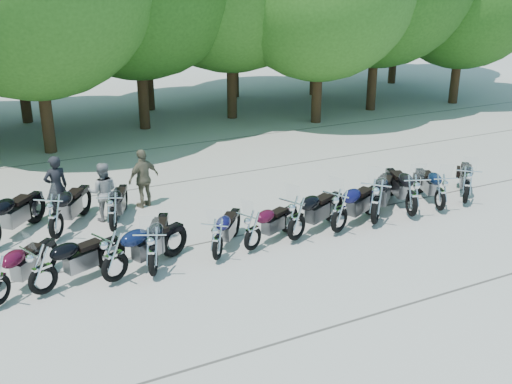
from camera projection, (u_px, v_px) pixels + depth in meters
name	position (u px, v px, depth m)	size (l,w,h in m)	color
ground	(284.00, 256.00, 14.02)	(90.00, 90.00, 0.00)	gray
motorcycle_1	(42.00, 269.00, 12.08)	(0.69, 2.26, 1.27)	black
motorcycle_2	(114.00, 256.00, 12.55)	(0.72, 2.37, 1.34)	#0B1433
motorcycle_3	(153.00, 250.00, 12.83)	(0.70, 2.31, 1.30)	black
motorcycle_4	(217.00, 238.00, 13.57)	(0.62, 2.04, 1.16)	#0E0D3C
motorcycle_5	(253.00, 230.00, 14.02)	(0.62, 2.05, 1.16)	#39071B
motorcycle_6	(297.00, 217.00, 14.49)	(0.72, 2.35, 1.33)	black
motorcycle_7	(340.00, 210.00, 14.93)	(0.72, 2.37, 1.34)	#0D0D39
motorcycle_8	(376.00, 201.00, 15.40)	(0.77, 2.53, 1.43)	black
motorcycle_9	(412.00, 194.00, 15.92)	(0.73, 2.40, 1.36)	black
motorcycle_10	(441.00, 191.00, 16.34)	(0.66, 2.16, 1.22)	#0B1933
motorcycle_11	(467.00, 184.00, 16.82)	(0.68, 2.24, 1.27)	black
motorcycle_13	(55.00, 215.00, 14.58)	(0.73, 2.39, 1.35)	black
motorcycle_14	(112.00, 211.00, 15.03)	(0.65, 2.14, 1.21)	black
rider_1	(103.00, 192.00, 15.77)	(0.78, 0.60, 1.60)	gray
rider_2	(144.00, 178.00, 16.66)	(0.98, 0.41, 1.68)	#655F48
rider_3	(56.00, 187.00, 15.90)	(0.63, 0.42, 1.74)	black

